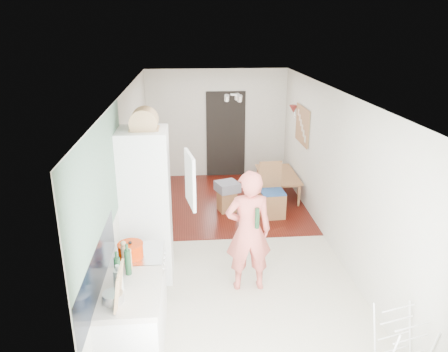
{
  "coord_description": "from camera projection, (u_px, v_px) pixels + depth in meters",
  "views": [
    {
      "loc": [
        -0.67,
        -6.36,
        3.44
      ],
      "look_at": [
        -0.12,
        0.2,
        1.13
      ],
      "focal_mm": 35.0,
      "sensor_mm": 36.0,
      "label": 1
    }
  ],
  "objects": [
    {
      "name": "floor",
      "position": [
        232.0,
        245.0,
        7.18
      ],
      "size": [
        3.2,
        7.0,
        0.01
      ],
      "primitive_type": "cube",
      "color": "beige",
      "rests_on": "ground"
    },
    {
      "name": "worktop",
      "position": [
        130.0,
        292.0,
        4.38
      ],
      "size": [
        0.62,
        0.92,
        0.06
      ],
      "primitive_type": "cube",
      "color": "beige",
      "rests_on": "room_shell"
    },
    {
      "name": "range_cooker",
      "position": [
        140.0,
        288.0,
        5.23
      ],
      "size": [
        0.6,
        0.6,
        0.88
      ],
      "primitive_type": "cube",
      "color": "white",
      "rests_on": "room_shell"
    },
    {
      "name": "bottle_c",
      "position": [
        118.0,
        280.0,
        4.32
      ],
      "size": [
        0.1,
        0.1,
        0.23
      ],
      "primitive_type": "cylinder",
      "rotation": [
        0.0,
        0.0,
        0.08
      ],
      "color": "beige",
      "rests_on": "worktop"
    },
    {
      "name": "wood_floor_overlay",
      "position": [
        223.0,
        201.0,
        8.91
      ],
      "size": [
        3.2,
        3.3,
        0.01
      ],
      "primitive_type": "cube",
      "color": "#52140C",
      "rests_on": "room_shell"
    },
    {
      "name": "pinboard",
      "position": [
        303.0,
        125.0,
        8.57
      ],
      "size": [
        0.03,
        0.9,
        0.7
      ],
      "primitive_type": "cube",
      "color": "#AD7C53",
      "rests_on": "room_shell"
    },
    {
      "name": "bread_bin",
      "position": [
        144.0,
        122.0,
        5.6
      ],
      "size": [
        0.45,
        0.44,
        0.2
      ],
      "primitive_type": null,
      "rotation": [
        0.0,
        0.0,
        0.26
      ],
      "color": "tan",
      "rests_on": "fridge_housing"
    },
    {
      "name": "pepper_mill_front",
      "position": [
        124.0,
        255.0,
        4.82
      ],
      "size": [
        0.07,
        0.07,
        0.21
      ],
      "primitive_type": "cylinder",
      "rotation": [
        0.0,
        0.0,
        0.32
      ],
      "color": "tan",
      "rests_on": "worktop"
    },
    {
      "name": "pepper_mill_back",
      "position": [
        129.0,
        261.0,
        4.71
      ],
      "size": [
        0.06,
        0.06,
        0.2
      ],
      "primitive_type": "cylinder",
      "rotation": [
        0.0,
        0.0,
        -0.17
      ],
      "color": "tan",
      "rests_on": "worktop"
    },
    {
      "name": "wall_sconce",
      "position": [
        293.0,
        109.0,
        9.12
      ],
      "size": [
        0.18,
        0.18,
        0.16
      ],
      "primitive_type": "cone",
      "color": "maroon",
      "rests_on": "room_shell"
    },
    {
      "name": "held_bottle",
      "position": [
        257.0,
        218.0,
        5.54
      ],
      "size": [
        0.06,
        0.06,
        0.28
      ],
      "primitive_type": "cylinder",
      "color": "#193D21",
      "rests_on": "person"
    },
    {
      "name": "pinboard_frame",
      "position": [
        302.0,
        125.0,
        8.57
      ],
      "size": [
        0.0,
        0.94,
        0.74
      ],
      "primitive_type": "cube",
      "color": "olive",
      "rests_on": "room_shell"
    },
    {
      "name": "room_shell",
      "position": [
        233.0,
        173.0,
        6.76
      ],
      "size": [
        3.2,
        7.0,
        2.5
      ],
      "primitive_type": null,
      "color": "beige",
      "rests_on": "ground"
    },
    {
      "name": "fridge_interior",
      "position": [
        167.0,
        173.0,
        5.85
      ],
      "size": [
        0.02,
        0.52,
        0.66
      ],
      "primitive_type": "cube",
      "color": "white",
      "rests_on": "room_shell"
    },
    {
      "name": "dining_chair",
      "position": [
        272.0,
        191.0,
        8.07
      ],
      "size": [
        0.46,
        0.46,
        1.02
      ],
      "primitive_type": null,
      "rotation": [
        0.0,
        0.0,
        0.06
      ],
      "color": "olive",
      "rests_on": "floor"
    },
    {
      "name": "cooker_top",
      "position": [
        137.0,
        254.0,
        5.08
      ],
      "size": [
        0.6,
        0.6,
        0.04
      ],
      "primitive_type": "cube",
      "color": "silver",
      "rests_on": "room_shell"
    },
    {
      "name": "doorway_recess",
      "position": [
        226.0,
        135.0,
        10.13
      ],
      "size": [
        0.9,
        0.04,
        2.0
      ],
      "primitive_type": "cube",
      "color": "black",
      "rests_on": "room_shell"
    },
    {
      "name": "fridge_housing",
      "position": [
        146.0,
        206.0,
        5.99
      ],
      "size": [
        0.66,
        0.66,
        2.15
      ],
      "primitive_type": "cube",
      "color": "white",
      "rests_on": "room_shell"
    },
    {
      "name": "bottle_a",
      "position": [
        128.0,
        262.0,
        4.6
      ],
      "size": [
        0.07,
        0.07,
        0.29
      ],
      "primitive_type": "cylinder",
      "rotation": [
        0.0,
        0.0,
        0.13
      ],
      "color": "#193D21",
      "rests_on": "worktop"
    },
    {
      "name": "person",
      "position": [
        249.0,
        221.0,
        5.71
      ],
      "size": [
        0.74,
        0.49,
        2.0
      ],
      "primitive_type": "imported",
      "rotation": [
        0.0,
        0.0,
        3.16
      ],
      "color": "#DB6358",
      "rests_on": "floor"
    },
    {
      "name": "stool",
      "position": [
        227.0,
        201.0,
        8.4
      ],
      "size": [
        0.38,
        0.38,
        0.41
      ],
      "primitive_type": null,
      "rotation": [
        0.0,
        0.0,
        0.27
      ],
      "color": "olive",
      "rests_on": "floor"
    },
    {
      "name": "tile_splashback",
      "position": [
        98.0,
        271.0,
        4.27
      ],
      "size": [
        0.02,
        1.9,
        0.5
      ],
      "primitive_type": "cube",
      "color": "black",
      "rests_on": "room_shell"
    },
    {
      "name": "chopping_boards",
      "position": [
        119.0,
        287.0,
        4.08
      ],
      "size": [
        0.14,
        0.29,
        0.4
      ],
      "primitive_type": null,
      "rotation": [
        0.0,
        0.0,
        0.34
      ],
      "color": "tan",
      "rests_on": "worktop"
    },
    {
      "name": "dining_table",
      "position": [
        278.0,
        186.0,
        9.17
      ],
      "size": [
        0.66,
        1.18,
        0.41
      ],
      "primitive_type": "imported",
      "rotation": [
        0.0,
        0.0,
        1.56
      ],
      "color": "olive",
      "rests_on": "floor"
    },
    {
      "name": "bottle_b",
      "position": [
        118.0,
        270.0,
        4.45
      ],
      "size": [
        0.08,
        0.08,
        0.28
      ],
      "primitive_type": "cylinder",
      "rotation": [
        0.0,
        0.0,
        -0.33
      ],
      "color": "#193D21",
      "rests_on": "worktop"
    },
    {
      "name": "sage_wall_panel",
      "position": [
        101.0,
        185.0,
        4.56
      ],
      "size": [
        0.02,
        3.0,
        1.3
      ],
      "primitive_type": "cube",
      "color": "gray",
      "rests_on": "room_shell"
    },
    {
      "name": "drying_rack",
      "position": [
        400.0,
        348.0,
        4.34
      ],
      "size": [
        0.47,
        0.45,
        0.77
      ],
      "primitive_type": null,
      "rotation": [
        0.0,
        0.0,
        0.25
      ],
      "color": "white",
      "rests_on": "floor"
    },
    {
      "name": "steel_pan",
      "position": [
        113.0,
        298.0,
        4.16
      ],
      "size": [
        0.25,
        0.25,
        0.1
      ],
      "primitive_type": "cylinder",
      "rotation": [
        0.0,
        0.0,
        -0.32
      ],
      "color": "silver",
      "rests_on": "worktop"
    },
    {
      "name": "grey_drape",
      "position": [
        227.0,
        187.0,
        8.32
      ],
      "size": [
        0.52,
        0.52,
        0.18
      ],
      "primitive_type": "cube",
      "rotation": [
        0.0,
        0.0,
        0.36
      ],
      "color": "slate",
      "rests_on": "stool"
    },
    {
      "name": "red_casserole",
      "position": [
        131.0,
        250.0,
        4.96
      ],
      "size": [
        0.31,
        0.31,
        0.17
      ],
      "primitive_type": "cylinder",
      "rotation": [
        0.0,
        0.0,
        0.06
      ],
      "color": "red",
      "rests_on": "cooker_top"
    },
    {
      "name": "base_cabinet",
      "position": [
        133.0,
        330.0,
        4.53
      ],
      "size": [
        0.6,
        0.9,
        0.86
      ],
      "primitive_type": "cube",
      "color": "white",
      "rests_on": "room_shell"
    },
    {
      "name": "fridge_door",
      "position": [
        190.0,
        180.0,
        5.59
      ],
      "size": [
        0.14,
        0.56,
        0.7
      ],
      "primitive_type": "cube",
      "rotation": [
        0.0,
        0.0,
        -1.4
      ],
      "color": "white",
      "rests_on": "room_shell"
    }
  ]
}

